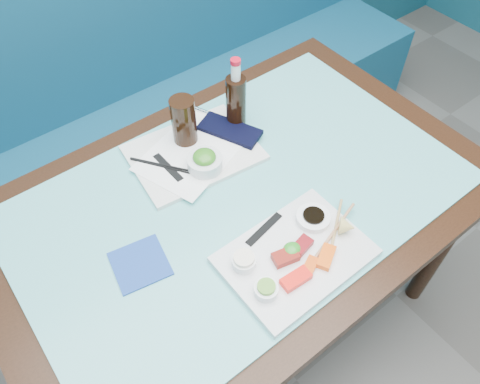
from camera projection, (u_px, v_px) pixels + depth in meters
booth_bench at (122, 130)px, 2.01m from camera, size 3.00×0.56×1.17m
dining_table at (241, 215)px, 1.37m from camera, size 1.40×0.90×0.75m
glass_top at (241, 196)px, 1.30m from camera, size 1.22×0.76×0.01m
sashimi_plate at (295, 256)px, 1.17m from camera, size 0.36×0.26×0.02m
salmon_left at (296, 279)px, 1.10m from camera, size 0.08×0.04×0.02m
salmon_mid at (310, 267)px, 1.13m from camera, size 0.06×0.05×0.01m
salmon_right at (326, 257)px, 1.14m from camera, size 0.08×0.06×0.02m
tuna_left at (285, 257)px, 1.14m from camera, size 0.07×0.05×0.02m
tuna_right at (302, 245)px, 1.16m from camera, size 0.06×0.04×0.02m
seaweed_garnish at (292, 250)px, 1.15m from camera, size 0.06×0.05×0.03m
ramekin_wasabi at (266, 290)px, 1.08m from camera, size 0.06×0.06×0.02m
wasabi_fill at (266, 287)px, 1.07m from camera, size 0.06×0.06×0.01m
ramekin_ginger at (244, 262)px, 1.13m from camera, size 0.07×0.07×0.03m
ginger_fill at (244, 258)px, 1.12m from camera, size 0.05×0.05×0.01m
soy_dish at (313, 218)px, 1.22m from camera, size 0.10×0.10×0.02m
soy_fill at (314, 215)px, 1.21m from camera, size 0.07×0.07×0.01m
lemon_wedge at (347, 227)px, 1.18m from camera, size 0.06×0.06×0.05m
chopstick_sleeve at (264, 229)px, 1.20m from camera, size 0.13×0.04×0.00m
wooden_chopstick_a at (332, 234)px, 1.19m from camera, size 0.23×0.08×0.01m
wooden_chopstick_b at (335, 233)px, 1.19m from camera, size 0.18×0.13×0.01m
serving_tray at (194, 153)px, 1.39m from camera, size 0.39×0.31×0.01m
paper_placemat at (194, 151)px, 1.39m from camera, size 0.38×0.32×0.00m
seaweed_bowl at (205, 163)px, 1.33m from camera, size 0.12×0.12×0.04m
seaweed_salad at (204, 157)px, 1.31m from camera, size 0.08×0.08×0.03m
cola_glass at (184, 121)px, 1.36m from camera, size 0.10×0.10×0.15m
navy_pouch at (230, 130)px, 1.43m from camera, size 0.15×0.21×0.01m
fork at (209, 113)px, 1.48m from camera, size 0.05×0.10×0.01m
black_chopstick_a at (167, 168)px, 1.34m from camera, size 0.14×0.19×0.01m
black_chopstick_b at (169, 166)px, 1.34m from camera, size 0.15×0.20×0.01m
tray_sleeve at (168, 167)px, 1.34m from camera, size 0.03×0.13×0.00m
cola_bottle_body at (236, 103)px, 1.41m from camera, size 0.07×0.07×0.17m
cola_bottle_neck at (236, 71)px, 1.32m from camera, size 0.03×0.03×0.05m
cola_bottle_cap at (236, 62)px, 1.30m from camera, size 0.04×0.04×0.01m
blue_napkin at (140, 264)px, 1.16m from camera, size 0.15×0.15×0.01m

